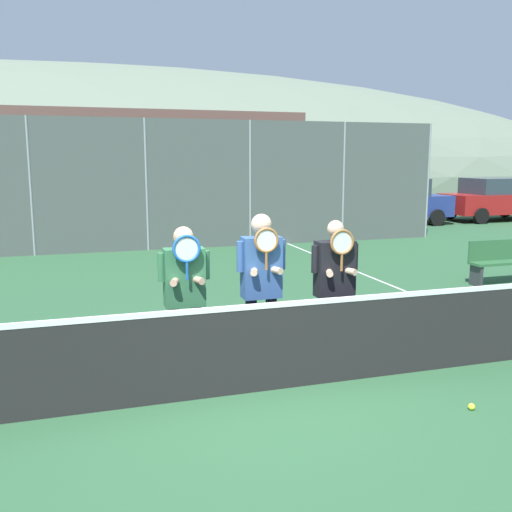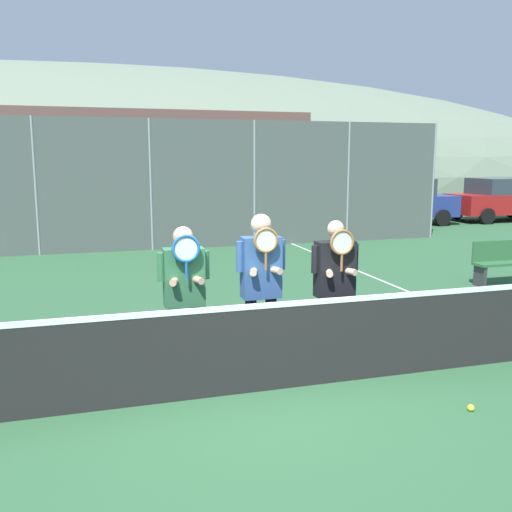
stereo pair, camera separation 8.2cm
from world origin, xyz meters
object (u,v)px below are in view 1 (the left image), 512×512
(bench_courtside, at_px, (509,260))
(car_center, at_px, (263,205))
(car_right_of_center, at_px, (390,201))
(player_center_right, at_px, (335,281))
(car_left_of_center, at_px, (114,208))
(car_far_right, at_px, (495,199))
(tennis_ball_on_court, at_px, (472,407))
(player_leftmost, at_px, (185,288))
(player_center_left, at_px, (261,279))

(bench_courtside, bearing_deg, car_center, 101.79)
(car_right_of_center, distance_m, bench_courtside, 10.00)
(player_center_right, bearing_deg, car_left_of_center, 98.27)
(car_far_right, bearing_deg, player_center_right, -135.30)
(car_center, relative_size, tennis_ball_on_court, 67.68)
(player_center_right, relative_size, car_right_of_center, 0.39)
(car_left_of_center, height_order, bench_courtside, car_left_of_center)
(player_leftmost, distance_m, player_center_right, 1.75)
(player_leftmost, relative_size, car_right_of_center, 0.39)
(car_far_right, bearing_deg, car_right_of_center, -179.11)
(car_left_of_center, xyz_separation_m, tennis_ball_on_court, (2.53, -13.85, -0.86))
(car_center, bearing_deg, car_left_of_center, -176.09)
(player_center_left, height_order, car_far_right, player_center_left)
(player_leftmost, distance_m, car_far_right, 19.25)
(player_center_left, distance_m, car_right_of_center, 15.52)
(bench_courtside, bearing_deg, car_far_right, 51.56)
(car_left_of_center, bearing_deg, car_right_of_center, 2.05)
(car_far_right, xyz_separation_m, bench_courtside, (-7.64, -9.62, -0.39))
(player_center_right, bearing_deg, car_center, 75.76)
(car_right_of_center, xyz_separation_m, car_far_right, (4.69, 0.07, -0.01))
(car_left_of_center, xyz_separation_m, car_right_of_center, (9.92, 0.36, -0.03))
(player_center_left, relative_size, player_center_right, 1.06)
(car_center, relative_size, car_far_right, 1.13)
(car_center, height_order, car_far_right, same)
(car_right_of_center, distance_m, tennis_ball_on_court, 16.03)
(player_leftmost, distance_m, player_center_left, 0.86)
(player_center_left, height_order, tennis_ball_on_court, player_center_left)
(car_right_of_center, height_order, bench_courtside, car_right_of_center)
(car_far_right, bearing_deg, car_left_of_center, -178.32)
(player_center_left, bearing_deg, player_center_right, -0.71)
(tennis_ball_on_court, bearing_deg, player_center_right, 115.28)
(player_center_right, xyz_separation_m, tennis_ball_on_court, (0.75, -1.58, -0.98))
(player_center_right, height_order, car_far_right, player_center_right)
(car_center, distance_m, car_right_of_center, 4.94)
(car_left_of_center, relative_size, car_center, 0.97)
(player_center_left, height_order, car_center, player_center_left)
(car_left_of_center, height_order, car_far_right, car_left_of_center)
(player_leftmost, distance_m, tennis_ball_on_court, 3.17)
(player_center_left, bearing_deg, car_left_of_center, 94.14)
(car_right_of_center, relative_size, tennis_ball_on_court, 64.22)
(car_left_of_center, distance_m, car_far_right, 14.62)
(player_center_left, bearing_deg, car_right_of_center, 54.38)
(car_center, height_order, car_right_of_center, car_right_of_center)
(player_center_right, height_order, tennis_ball_on_court, player_center_right)
(car_right_of_center, bearing_deg, player_leftmost, -128.33)
(car_far_right, distance_m, tennis_ball_on_court, 18.72)
(player_leftmost, height_order, car_far_right, player_leftmost)
(player_leftmost, xyz_separation_m, player_center_right, (1.75, -0.11, -0.00))
(bench_courtside, bearing_deg, player_leftmost, -156.91)
(player_center_left, height_order, car_left_of_center, player_center_left)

